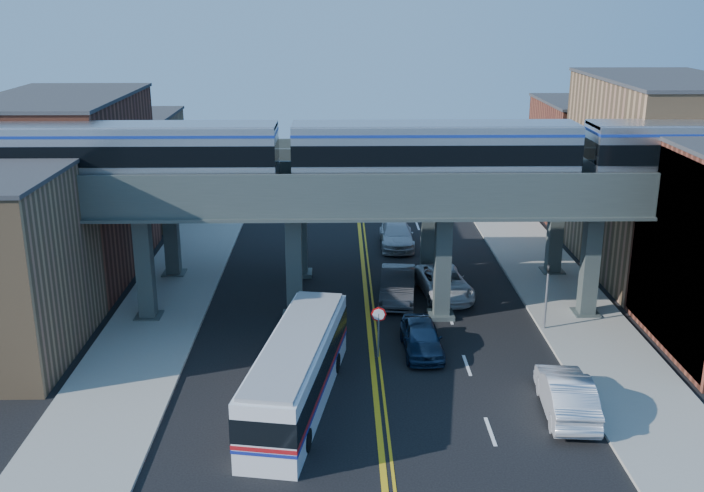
{
  "coord_description": "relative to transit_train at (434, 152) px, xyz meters",
  "views": [
    {
      "loc": [
        -1.61,
        -31.84,
        16.74
      ],
      "look_at": [
        -0.93,
        5.61,
        4.88
      ],
      "focal_mm": 40.0,
      "sensor_mm": 36.0,
      "label": 1
    }
  ],
  "objects": [
    {
      "name": "ground",
      "position": [
        -3.35,
        -8.0,
        -9.19
      ],
      "size": [
        120.0,
        120.0,
        0.0
      ],
      "primitive_type": "plane",
      "color": "black",
      "rests_on": "ground"
    },
    {
      "name": "transit_train",
      "position": [
        0.0,
        0.0,
        0.0
      ],
      "size": [
        45.41,
        2.84,
        3.31
      ],
      "color": "black",
      "rests_on": "elevated_viaduct_near"
    },
    {
      "name": "car_lane_a",
      "position": [
        -0.88,
        -4.45,
        -8.4
      ],
      "size": [
        2.0,
        4.69,
        1.58
      ],
      "primitive_type": "imported",
      "rotation": [
        0.0,
        0.0,
        0.03
      ],
      "color": "#10213B",
      "rests_on": "ground"
    },
    {
      "name": "elevated_viaduct_far",
      "position": [
        -3.35,
        7.0,
        -2.72
      ],
      "size": [
        52.0,
        3.6,
        7.4
      ],
      "color": "#45504E",
      "rests_on": "ground"
    },
    {
      "name": "building_west_c",
      "position": [
        -21.85,
        21.0,
        -5.19
      ],
      "size": [
        8.0,
        10.0,
        8.0
      ],
      "primitive_type": "cube",
      "color": "#906E4A",
      "rests_on": "ground"
    },
    {
      "name": "sidewalk_east",
      "position": [
        8.15,
        2.0,
        -9.11
      ],
      "size": [
        5.0,
        70.0,
        0.16
      ],
      "primitive_type": "cube",
      "color": "gray",
      "rests_on": "ground"
    },
    {
      "name": "elevated_viaduct_near",
      "position": [
        -3.35,
        0.0,
        -2.72
      ],
      "size": [
        52.0,
        3.6,
        7.4
      ],
      "color": "#45504E",
      "rests_on": "ground"
    },
    {
      "name": "car_parked_curb",
      "position": [
        4.58,
        -10.56,
        -8.31
      ],
      "size": [
        2.31,
        5.53,
        1.78
      ],
      "primitive_type": "imported",
      "rotation": [
        0.0,
        0.0,
        3.06
      ],
      "color": "silver",
      "rests_on": "ground"
    },
    {
      "name": "traffic_signal",
      "position": [
        5.85,
        -2.0,
        -6.89
      ],
      "size": [
        0.15,
        0.18,
        4.1
      ],
      "color": "slate",
      "rests_on": "ground"
    },
    {
      "name": "building_east_b",
      "position": [
        15.15,
        8.0,
        -3.19
      ],
      "size": [
        8.0,
        14.0,
        12.0
      ],
      "primitive_type": "cube",
      "color": "#906E4A",
      "rests_on": "ground"
    },
    {
      "name": "mural_panel",
      "position": [
        11.2,
        -4.0,
        -4.44
      ],
      "size": [
        0.1,
        9.5,
        9.5
      ],
      "primitive_type": "cube",
      "color": "teal",
      "rests_on": "ground"
    },
    {
      "name": "car_lane_c",
      "position": [
        1.23,
        3.25,
        -8.41
      ],
      "size": [
        3.31,
        5.95,
        1.57
      ],
      "primitive_type": "imported",
      "rotation": [
        0.0,
        0.0,
        0.13
      ],
      "color": "#BDBDBF",
      "rests_on": "ground"
    },
    {
      "name": "building_west_b",
      "position": [
        -21.85,
        8.0,
        -3.69
      ],
      "size": [
        8.0,
        14.0,
        11.0
      ],
      "primitive_type": "cube",
      "color": "brown",
      "rests_on": "ground"
    },
    {
      "name": "car_lane_b",
      "position": [
        -1.55,
        2.61,
        -8.28
      ],
      "size": [
        2.48,
        5.69,
        1.82
      ],
      "primitive_type": "imported",
      "rotation": [
        0.0,
        0.0,
        -0.1
      ],
      "color": "#343336",
      "rests_on": "ground"
    },
    {
      "name": "transit_bus",
      "position": [
        -6.76,
        -9.53,
        -7.7
      ],
      "size": [
        4.37,
        11.59,
        2.92
      ],
      "rotation": [
        0.0,
        0.0,
        1.4
      ],
      "color": "silver",
      "rests_on": "ground"
    },
    {
      "name": "sidewalk_west",
      "position": [
        -14.85,
        2.0,
        -9.11
      ],
      "size": [
        5.0,
        70.0,
        0.16
      ],
      "primitive_type": "cube",
      "color": "gray",
      "rests_on": "ground"
    },
    {
      "name": "stop_sign",
      "position": [
        -3.05,
        -5.0,
        -7.44
      ],
      "size": [
        0.76,
        0.09,
        2.63
      ],
      "color": "slate",
      "rests_on": "ground"
    },
    {
      "name": "car_lane_d",
      "position": [
        -0.85,
        13.01,
        -8.38
      ],
      "size": [
        2.31,
        5.61,
        1.62
      ],
      "primitive_type": "imported",
      "rotation": [
        0.0,
        0.0,
        -0.01
      ],
      "color": "silver",
      "rests_on": "ground"
    },
    {
      "name": "building_east_c",
      "position": [
        15.15,
        21.0,
        -4.69
      ],
      "size": [
        8.0,
        10.0,
        9.0
      ],
      "primitive_type": "cube",
      "color": "brown",
      "rests_on": "ground"
    }
  ]
}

